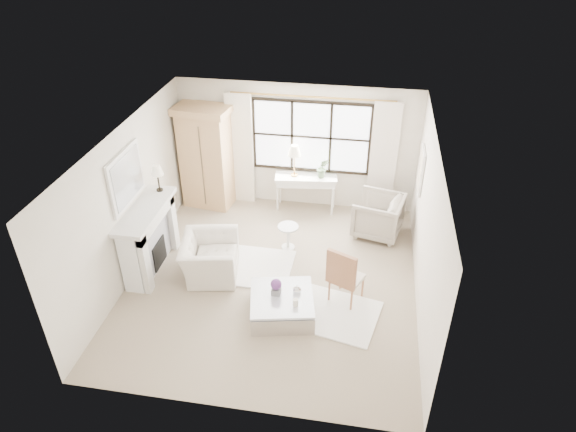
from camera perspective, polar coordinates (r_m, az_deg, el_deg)
name	(u,v)px	position (r m, az deg, el deg)	size (l,w,h in m)	color
floor	(273,279)	(9.26, -1.68, -7.05)	(5.50, 5.50, 0.00)	tan
ceiling	(270,140)	(7.82, -2.00, 8.39)	(5.50, 5.50, 0.00)	white
wall_back	(297,147)	(10.85, 0.99, 7.73)	(5.00, 5.00, 0.00)	white
wall_front	(228,337)	(6.38, -6.71, -13.16)	(5.00, 5.00, 0.00)	white
wall_left	(129,203)	(9.23, -17.25, 1.40)	(5.50, 5.50, 0.00)	beige
wall_right	(427,230)	(8.40, 15.15, -1.50)	(5.50, 5.50, 0.00)	white
window_pane	(311,137)	(10.69, 2.60, 8.78)	(2.40, 0.02, 1.50)	white
window_frame	(311,137)	(10.68, 2.59, 8.76)	(2.50, 0.04, 1.50)	black
curtain_rod	(312,97)	(10.32, 2.67, 13.08)	(0.04, 0.04, 3.30)	#AB7F3B
curtain_left	(240,149)	(11.03, -5.32, 7.37)	(0.55, 0.10, 2.47)	white
curtain_right	(383,160)	(10.72, 10.52, 6.15)	(0.55, 0.10, 2.47)	white
fireplace	(148,238)	(9.50, -15.34, -2.34)	(0.58, 1.66, 1.26)	silver
mirror_frame	(126,178)	(8.98, -17.58, 4.06)	(0.05, 1.15, 0.95)	silver
mirror_glass	(128,178)	(8.97, -17.40, 4.05)	(0.02, 1.00, 0.80)	silver
art_frame	(421,170)	(9.77, 14.56, 5.00)	(0.04, 0.62, 0.82)	white
art_canvas	(420,170)	(9.77, 14.45, 5.01)	(0.01, 0.52, 0.72)	beige
mantel_lamp	(157,171)	(9.47, -14.37, 4.84)	(0.22, 0.22, 0.51)	black
armoire	(206,157)	(11.03, -9.08, 6.54)	(1.20, 0.84, 2.24)	tan
console_table	(306,193)	(11.04, 1.98, 2.62)	(1.34, 0.60, 0.80)	white
console_lamp	(294,151)	(10.61, 0.72, 7.19)	(0.28, 0.28, 0.69)	#A7793A
orchid_plant	(323,168)	(10.71, 3.87, 5.33)	(0.24, 0.19, 0.44)	#56744D
side_table	(288,234)	(9.83, 0.01, -1.98)	(0.40, 0.40, 0.51)	silver
rug_left	(246,266)	(9.57, -4.71, -5.52)	(1.70, 1.20, 0.03)	white
rug_right	(331,313)	(8.61, 4.80, -10.68)	(1.50, 1.13, 0.03)	white
club_armchair	(210,257)	(9.28, -8.69, -4.57)	(1.10, 0.96, 0.71)	beige
wingback_chair	(378,216)	(10.36, 9.95, 0.03)	(0.89, 0.92, 0.83)	#A49A8B
french_chair	(345,286)	(8.69, 6.40, -7.72)	(0.64, 0.64, 1.08)	#AB6E48
coffee_table	(282,306)	(8.46, -0.68, -9.93)	(1.18, 1.18, 0.38)	silver
planter_box	(276,291)	(8.35, -1.32, -8.34)	(0.15, 0.15, 0.11)	slate
planter_flowers	(276,284)	(8.26, -1.33, -7.58)	(0.18, 0.18, 0.18)	#5B2C6F
pillar_candle	(296,302)	(8.14, 0.85, -9.58)	(0.09, 0.09, 0.12)	beige
coffee_vase	(297,289)	(8.36, 1.00, -8.09)	(0.14, 0.14, 0.15)	white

